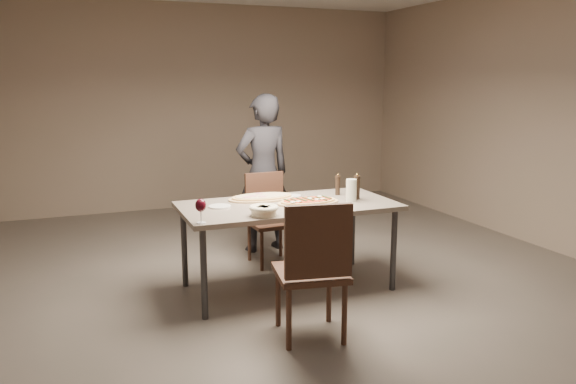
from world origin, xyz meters
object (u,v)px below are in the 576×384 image
object	(u,v)px
carafe	(351,190)
diner	(263,173)
ham_pizza	(262,197)
pepper_mill_left	(338,185)
zucchini_pizza	(308,201)
bread_basket	(264,210)
chair_far	(268,213)
chair_near	(314,264)
dining_table	(288,210)

from	to	relation	value
carafe	diner	world-z (taller)	diner
ham_pizza	carafe	size ratio (longest dim) A/B	3.16
ham_pizza	pepper_mill_left	size ratio (longest dim) A/B	3.12
carafe	diner	size ratio (longest dim) A/B	0.12
zucchini_pizza	ham_pizza	bearing A→B (deg)	150.19
bread_basket	chair_far	world-z (taller)	chair_far
ham_pizza	chair_far	bearing A→B (deg)	58.41
ham_pizza	bread_basket	bearing A→B (deg)	-114.40
chair_near	chair_far	xyz separation A→B (m)	(0.30, 1.77, -0.06)
bread_basket	carafe	distance (m)	0.91
chair_far	bread_basket	bearing A→B (deg)	66.27
zucchini_pizza	chair_near	size ratio (longest dim) A/B	0.55
ham_pizza	pepper_mill_left	distance (m)	0.71
ham_pizza	bread_basket	world-z (taller)	bread_basket
ham_pizza	bread_basket	distance (m)	0.62
zucchini_pizza	chair_far	bearing A→B (deg)	109.81
bread_basket	chair_near	distance (m)	0.72
carafe	chair_far	size ratio (longest dim) A/B	0.22
ham_pizza	bread_basket	xyz separation A→B (m)	(-0.19, -0.59, 0.03)
carafe	diner	bearing A→B (deg)	106.36
carafe	chair_near	xyz separation A→B (m)	(-0.75, -0.89, -0.29)
diner	bread_basket	bearing A→B (deg)	64.41
dining_table	bread_basket	bearing A→B (deg)	-134.59
bread_basket	dining_table	bearing A→B (deg)	45.41
chair_far	zucchini_pizza	bearing A→B (deg)	92.19
dining_table	pepper_mill_left	distance (m)	0.60
bread_basket	pepper_mill_left	size ratio (longest dim) A/B	1.17
pepper_mill_left	chair_near	bearing A→B (deg)	-122.88
dining_table	chair_far	world-z (taller)	chair_far
bread_basket	pepper_mill_left	world-z (taller)	pepper_mill_left
dining_table	diner	world-z (taller)	diner
carafe	bread_basket	bearing A→B (deg)	-165.18
pepper_mill_left	bread_basket	bearing A→B (deg)	-149.81
chair_far	chair_near	bearing A→B (deg)	77.69
pepper_mill_left	chair_near	xyz separation A→B (m)	(-0.76, -1.18, -0.28)
dining_table	pepper_mill_left	bearing A→B (deg)	17.87
carafe	zucchini_pizza	bearing A→B (deg)	171.77
dining_table	ham_pizza	bearing A→B (deg)	119.62
zucchini_pizza	chair_far	size ratio (longest dim) A/B	0.62
chair_near	chair_far	world-z (taller)	chair_near
zucchini_pizza	ham_pizza	size ratio (longest dim) A/B	0.90
dining_table	chair_far	bearing A→B (deg)	83.06
ham_pizza	carafe	distance (m)	0.78
pepper_mill_left	zucchini_pizza	bearing A→B (deg)	-149.64
chair_near	dining_table	bearing A→B (deg)	88.17
dining_table	bread_basket	size ratio (longest dim) A/B	7.93
bread_basket	chair_near	world-z (taller)	chair_near
dining_table	zucchini_pizza	bearing A→B (deg)	-17.35
zucchini_pizza	diner	world-z (taller)	diner
chair_near	chair_far	distance (m)	1.79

